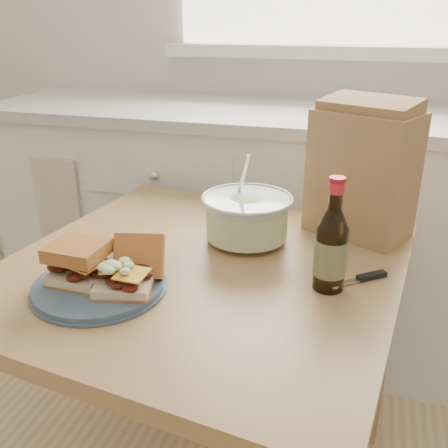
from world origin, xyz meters
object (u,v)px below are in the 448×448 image
(paper_bag, at_px, (362,174))
(coleslaw_bowl, at_px, (247,220))
(plate, at_px, (99,286))
(dining_table, at_px, (202,304))
(beer_bottle, at_px, (331,248))

(paper_bag, bearing_deg, coleslaw_bowl, -127.76)
(plate, distance_m, coleslaw_bowl, 0.40)
(dining_table, relative_size, paper_bag, 3.10)
(dining_table, bearing_deg, paper_bag, 48.66)
(coleslaw_bowl, relative_size, beer_bottle, 0.94)
(dining_table, xyz_separation_m, paper_bag, (0.33, 0.29, 0.26))
(paper_bag, bearing_deg, dining_table, -114.19)
(dining_table, xyz_separation_m, plate, (-0.17, -0.17, 0.12))
(beer_bottle, bearing_deg, plate, -170.74)
(coleslaw_bowl, bearing_deg, dining_table, -114.27)
(plate, relative_size, paper_bag, 0.86)
(dining_table, height_order, plate, plate)
(coleslaw_bowl, relative_size, paper_bag, 0.72)
(plate, bearing_deg, paper_bag, 42.56)
(plate, bearing_deg, beer_bottle, 17.33)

